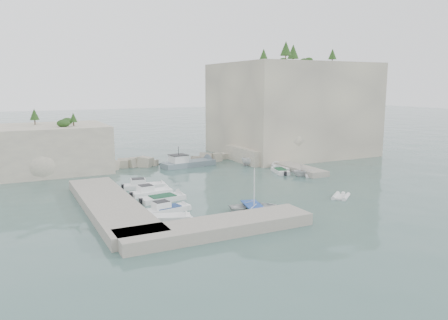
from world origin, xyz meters
name	(u,v)px	position (x,y,z in m)	size (l,w,h in m)	color
ground	(246,191)	(0.00, 0.00, 0.00)	(400.00, 400.00, 0.00)	#3E5E59
cliff_east	(291,109)	(23.00, 23.00, 8.50)	(26.00, 22.00, 17.00)	beige
cliff_terrace	(260,154)	(13.00, 18.00, 1.25)	(8.00, 10.00, 2.50)	beige
outcrop_west	(52,148)	(-20.00, 25.00, 3.50)	(16.00, 14.00, 7.00)	beige
quay_west	(110,205)	(-17.00, -1.00, 0.55)	(5.00, 24.00, 1.10)	#9E9689
quay_south	(218,227)	(-10.00, -12.50, 0.55)	(18.00, 4.00, 1.10)	#9E9689
ledge_east	(289,166)	(13.50, 10.00, 0.40)	(3.00, 16.00, 0.80)	#9E9689
breakwater	(176,160)	(-1.00, 22.00, 0.70)	(28.00, 3.00, 1.40)	beige
motorboat_a	(145,188)	(-10.81, 7.23, 0.00)	(5.76, 1.71, 1.40)	silver
motorboat_b	(152,195)	(-11.07, 3.44, 0.00)	(5.40, 1.77, 1.40)	white
motorboat_c	(163,201)	(-10.78, 0.23, 0.00)	(5.57, 2.02, 0.70)	silver
motorboat_d	(168,212)	(-11.80, -4.38, 0.00)	(5.28, 1.57, 1.40)	white
motorboat_e	(170,220)	(-12.52, -7.17, 0.00)	(4.26, 1.74, 0.70)	silver
rowboat	(254,210)	(-3.48, -7.86, 0.00)	(3.66, 5.13, 1.06)	silver
inflatable_dinghy	(341,198)	(8.26, -7.96, 0.00)	(3.17, 1.54, 0.44)	silver
tender_east_a	(303,176)	(11.91, 4.23, 0.00)	(3.05, 3.53, 1.86)	silver
tender_east_b	(280,173)	(10.32, 7.62, 0.00)	(4.79, 1.63, 0.70)	silver
tender_east_c	(280,169)	(11.70, 9.85, 0.00)	(5.48, 1.77, 0.70)	silver
tender_east_d	(254,165)	(10.03, 14.87, 0.00)	(1.69, 4.50, 1.74)	white
work_boat	(188,166)	(-0.01, 18.86, 0.00)	(9.78, 2.89, 2.20)	slate
rowboat_mast	(254,186)	(-3.48, -7.86, 2.63)	(0.10, 0.10, 4.20)	white
vegetation	(265,58)	(17.83, 24.40, 17.93)	(53.48, 13.88, 13.40)	#1E4219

